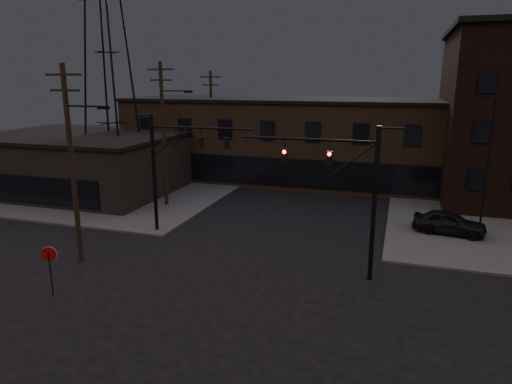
# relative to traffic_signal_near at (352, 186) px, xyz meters

# --- Properties ---
(ground) EXTENTS (140.00, 140.00, 0.00)m
(ground) POSITION_rel_traffic_signal_near_xyz_m (-5.36, -4.50, -4.93)
(ground) COLOR black
(ground) RESTS_ON ground
(sidewalk_nw) EXTENTS (30.00, 30.00, 0.15)m
(sidewalk_nw) POSITION_rel_traffic_signal_near_xyz_m (-27.36, 17.50, -4.86)
(sidewalk_nw) COLOR #474744
(sidewalk_nw) RESTS_ON ground
(building_row) EXTENTS (40.00, 12.00, 8.00)m
(building_row) POSITION_rel_traffic_signal_near_xyz_m (-5.36, 23.50, -0.93)
(building_row) COLOR #4E3E29
(building_row) RESTS_ON ground
(building_left) EXTENTS (16.00, 12.00, 5.00)m
(building_left) POSITION_rel_traffic_signal_near_xyz_m (-25.36, 11.50, -2.43)
(building_left) COLOR black
(building_left) RESTS_ON ground
(traffic_signal_near) EXTENTS (7.12, 0.24, 8.00)m
(traffic_signal_near) POSITION_rel_traffic_signal_near_xyz_m (0.00, 0.00, 0.00)
(traffic_signal_near) COLOR black
(traffic_signal_near) RESTS_ON ground
(traffic_signal_far) EXTENTS (7.12, 0.24, 8.00)m
(traffic_signal_far) POSITION_rel_traffic_signal_near_xyz_m (-12.07, 3.50, 0.08)
(traffic_signal_far) COLOR black
(traffic_signal_far) RESTS_ON ground
(stop_sign) EXTENTS (0.72, 0.33, 2.48)m
(stop_sign) POSITION_rel_traffic_signal_near_xyz_m (-13.36, -6.49, -3.09)
(stop_sign) COLOR black
(stop_sign) RESTS_ON ground
(utility_pole_near) EXTENTS (3.70, 0.28, 11.00)m
(utility_pole_near) POSITION_rel_traffic_signal_near_xyz_m (-14.79, -2.50, 0.94)
(utility_pole_near) COLOR black
(utility_pole_near) RESTS_ON ground
(utility_pole_mid) EXTENTS (3.70, 0.28, 11.50)m
(utility_pole_mid) POSITION_rel_traffic_signal_near_xyz_m (-15.79, 9.50, 1.19)
(utility_pole_mid) COLOR black
(utility_pole_mid) RESTS_ON ground
(utility_pole_far) EXTENTS (2.20, 0.28, 11.00)m
(utility_pole_far) POSITION_rel_traffic_signal_near_xyz_m (-16.86, 21.50, 0.85)
(utility_pole_far) COLOR black
(utility_pole_far) RESTS_ON ground
(transmission_tower) EXTENTS (7.00, 7.00, 25.00)m
(transmission_tower) POSITION_rel_traffic_signal_near_xyz_m (-23.36, 13.50, 7.57)
(transmission_tower) COLOR black
(transmission_tower) RESTS_ON ground
(lot_light_a) EXTENTS (1.50, 0.28, 9.14)m
(lot_light_a) POSITION_rel_traffic_signal_near_xyz_m (7.64, 9.50, 0.58)
(lot_light_a) COLOR black
(lot_light_a) RESTS_ON ground
(parked_car_lot_a) EXTENTS (4.81, 2.54, 1.56)m
(parked_car_lot_a) POSITION_rel_traffic_signal_near_xyz_m (5.63, 8.65, -4.00)
(parked_car_lot_a) COLOR black
(parked_car_lot_a) RESTS_ON sidewalk_ne
(car_crossing) EXTENTS (2.68, 5.41, 1.71)m
(car_crossing) POSITION_rel_traffic_signal_near_xyz_m (0.14, 21.21, -4.08)
(car_crossing) COLOR black
(car_crossing) RESTS_ON ground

